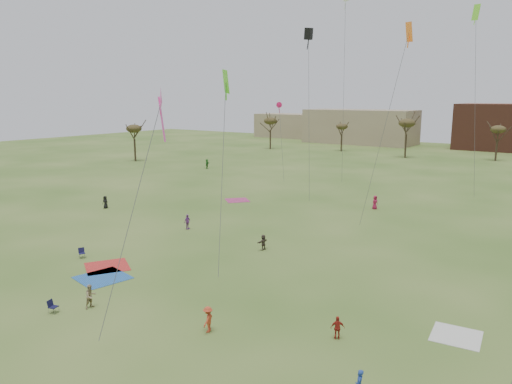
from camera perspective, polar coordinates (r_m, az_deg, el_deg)
The scene contains 20 objects.
ground at distance 35.72m, azimuth -11.49°, elevation -11.77°, with size 260.00×260.00×0.00m, color #355A1C.
spectator_fore_a at distance 29.35m, azimuth 9.58°, elevation -15.48°, with size 0.81×0.34×1.39m, color #A3251C.
spectator_fore_b at distance 34.55m, azimuth -18.89°, elevation -11.53°, with size 0.78×0.61×1.61m, color #9C8863.
spectator_fore_c at distance 44.43m, azimuth 0.86°, elevation -5.94°, with size 1.34×0.43×1.44m, color #4D4137.
flyer_mid_a at distance 63.61m, azimuth -17.32°, elevation -1.14°, with size 0.78×0.50×1.59m, color black.
flyer_mid_b at distance 29.84m, azimuth -5.68°, elevation -14.69°, with size 1.03×0.59×1.59m, color #BE4023.
spectator_mid_d at distance 51.73m, azimuth -8.08°, elevation -3.49°, with size 0.93×0.39×1.59m, color purple.
flyer_far_a at distance 95.12m, azimuth -5.78°, elevation 3.32°, with size 1.70×0.54×1.83m, color #2A7527.
flyer_far_b at distance 62.11m, azimuth 13.83°, elevation -1.19°, with size 0.84×0.54×1.71m, color #A01B41.
blanket_red at distance 42.21m, azimuth -17.12°, elevation -8.41°, with size 3.35×3.35×0.03m, color red.
blanket_blue at distance 39.87m, azimuth -17.60°, elevation -9.60°, with size 3.52×3.52×0.03m, color #2862AE.
blanket_cream at distance 31.81m, azimuth 22.50°, elevation -15.41°, with size 2.71×2.71×0.03m, color white.
blanket_plum at distance 65.60m, azimuth -2.22°, elevation -0.98°, with size 3.00×3.00×0.03m, color #B3376F.
camp_chair_left at distance 45.05m, azimuth -19.81°, elevation -6.99°, with size 0.71×0.69×0.87m.
camp_chair_center at distance 34.82m, azimuth -22.76°, elevation -12.60°, with size 0.68×0.65×0.87m.
kites_aloft at distance 59.33m, azimuth 8.22°, elevation 17.74°, with size 72.45×67.26×27.86m.
tree_line at distance 105.12m, azimuth 20.54°, elevation 6.80°, with size 117.44×49.32×8.91m.
building_tan at distance 149.75m, azimuth 12.16°, elevation 7.54°, with size 32.00×14.00×10.00m, color #937F60.
building_brick at distance 143.72m, azimuth 27.88°, elevation 6.76°, with size 26.00×16.00×12.00m, color brown.
building_tan_west at distance 169.93m, azimuth 3.71°, elevation 7.82°, with size 20.00×12.00×8.00m, color #937F60.
Camera 1 is at (24.37, -22.20, 13.77)m, focal length 33.98 mm.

